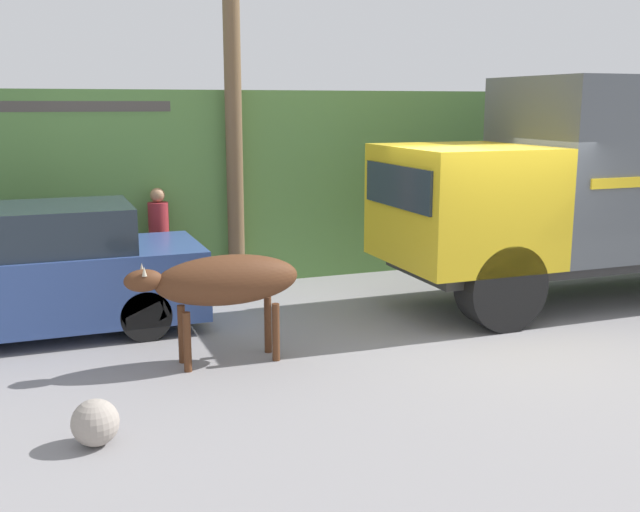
# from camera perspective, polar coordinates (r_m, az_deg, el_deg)

# --- Properties ---
(ground_plane) EXTENTS (60.00, 60.00, 0.00)m
(ground_plane) POSITION_cam_1_polar(r_m,az_deg,el_deg) (10.43, 13.52, -5.50)
(ground_plane) COLOR gray
(hillside_embankment) EXTENTS (32.00, 6.99, 3.21)m
(hillside_embankment) POSITION_cam_1_polar(r_m,az_deg,el_deg) (16.58, -0.59, 6.74)
(hillside_embankment) COLOR #568442
(hillside_embankment) RESTS_ON ground_plane
(building_backdrop) EXTENTS (4.91, 2.70, 3.04)m
(building_backdrop) POSITION_cam_1_polar(r_m,az_deg,el_deg) (13.44, -22.47, 4.41)
(building_backdrop) COLOR #8CC69E
(building_backdrop) RESTS_ON ground_plane
(cargo_truck) EXTENTS (6.87, 2.28, 3.38)m
(cargo_truck) POSITION_cam_1_polar(r_m,az_deg,el_deg) (12.38, 21.52, 5.46)
(cargo_truck) COLOR #2D2D2D
(cargo_truck) RESTS_ON ground_plane
(brown_cow) EXTENTS (2.03, 0.59, 1.29)m
(brown_cow) POSITION_cam_1_polar(r_m,az_deg,el_deg) (8.74, -7.32, -1.97)
(brown_cow) COLOR #512D19
(brown_cow) RESTS_ON ground_plane
(parked_suv) EXTENTS (4.49, 1.77, 1.70)m
(parked_suv) POSITION_cam_1_polar(r_m,az_deg,el_deg) (10.45, -21.29, -1.30)
(parked_suv) COLOR #334C8C
(parked_suv) RESTS_ON ground_plane
(pedestrian_on_hill) EXTENTS (0.34, 0.34, 1.71)m
(pedestrian_on_hill) POSITION_cam_1_polar(r_m,az_deg,el_deg) (12.05, -12.15, 1.49)
(pedestrian_on_hill) COLOR #38332D
(pedestrian_on_hill) RESTS_ON ground_plane
(utility_pole) EXTENTS (0.90, 0.27, 6.32)m
(utility_pole) POSITION_cam_1_polar(r_m,az_deg,el_deg) (12.14, -6.66, 12.68)
(utility_pole) COLOR brown
(utility_pole) RESTS_ON ground_plane
(roadside_rock) EXTENTS (0.43, 0.43, 0.43)m
(roadside_rock) POSITION_cam_1_polar(r_m,az_deg,el_deg) (7.11, -16.75, -12.06)
(roadside_rock) COLOR gray
(roadside_rock) RESTS_ON ground_plane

